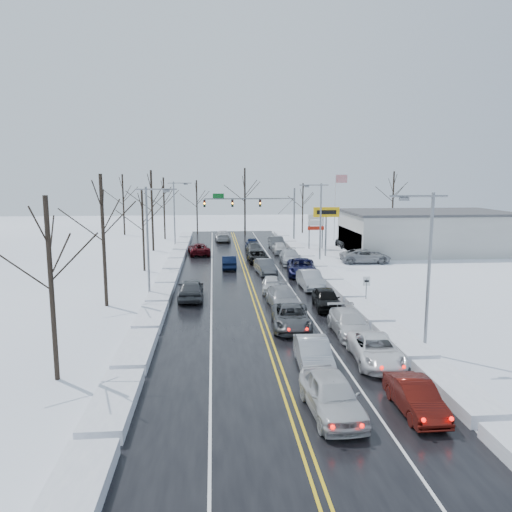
{
  "coord_description": "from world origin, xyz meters",
  "views": [
    {
      "loc": [
        -3.25,
        -43.93,
        9.95
      ],
      "look_at": [
        0.62,
        1.33,
        2.5
      ],
      "focal_mm": 35.0,
      "sensor_mm": 36.0,
      "label": 1
    }
  ],
  "objects": [
    {
      "name": "queued_car_6",
      "position": [
        1.75,
        11.89,
        0.0
      ],
      "size": [
        2.36,
        4.91,
        1.35
      ],
      "primitive_type": "imported",
      "rotation": [
        0.0,
        0.0,
        0.03
      ],
      "color": "black",
      "rests_on": "ground"
    },
    {
      "name": "oncoming_car_1",
      "position": [
        -5.12,
        18.09,
        0.0
      ],
      "size": [
        3.09,
        5.58,
        1.48
      ],
      "primitive_type": "imported",
      "rotation": [
        0.0,
        0.0,
        3.27
      ],
      "color": "#44090E",
      "rests_on": "ground"
    },
    {
      "name": "parked_car_1",
      "position": [
        17.17,
        15.69,
        0.0
      ],
      "size": [
        2.31,
        5.02,
        1.42
      ],
      "primitive_type": "imported",
      "rotation": [
        0.0,
        0.0,
        0.07
      ],
      "color": "gray",
      "rests_on": "ground"
    },
    {
      "name": "tree_far_d",
      "position": [
        12.0,
        40.5,
        5.94
      ],
      "size": [
        3.4,
        3.4,
        8.5
      ],
      "color": "#2D231C",
      "rests_on": "ground"
    },
    {
      "name": "tree_far_c",
      "position": [
        2.0,
        39.0,
        7.68
      ],
      "size": [
        4.4,
        4.4,
        11.0
      ],
      "color": "#2D231C",
      "rests_on": "ground"
    },
    {
      "name": "tree_left_d",
      "position": [
        -11.2,
        22.0,
        7.33
      ],
      "size": [
        4.2,
        4.2,
        10.5
      ],
      "color": "#2D231C",
      "rests_on": "ground"
    },
    {
      "name": "used_vehicles_sign",
      "position": [
        10.5,
        22.0,
        3.32
      ],
      "size": [
        2.2,
        0.22,
        4.65
      ],
      "color": "slate",
      "rests_on": "ground"
    },
    {
      "name": "tree_left_c",
      "position": [
        -10.5,
        8.0,
        5.94
      ],
      "size": [
        3.4,
        3.4,
        8.5
      ],
      "color": "#2D231C",
      "rests_on": "ground"
    },
    {
      "name": "tree_far_e",
      "position": [
        28.0,
        41.0,
        7.33
      ],
      "size": [
        4.2,
        4.2,
        10.5
      ],
      "color": "#2D231C",
      "rests_on": "ground"
    },
    {
      "name": "queued_car_9",
      "position": [
        5.14,
        -24.82,
        0.0
      ],
      "size": [
        1.48,
        4.19,
        1.38
      ],
      "primitive_type": "imported",
      "rotation": [
        0.0,
        0.0,
        0.0
      ],
      "color": "#4E0F0A",
      "rests_on": "ground"
    },
    {
      "name": "speed_limit_sign",
      "position": [
        8.2,
        -8.0,
        1.63
      ],
      "size": [
        0.55,
        0.09,
        2.35
      ],
      "color": "slate",
      "rests_on": "ground"
    },
    {
      "name": "oncoming_car_2",
      "position": [
        -1.9,
        30.71,
        0.0
      ],
      "size": [
        2.49,
        5.64,
        1.61
      ],
      "primitive_type": "imported",
      "rotation": [
        0.0,
        0.0,
        3.18
      ],
      "color": "#BCBBBE",
      "rests_on": "ground"
    },
    {
      "name": "queued_car_11",
      "position": [
        5.17,
        -14.39,
        0.0
      ],
      "size": [
        2.13,
        5.13,
        1.48
      ],
      "primitive_type": "imported",
      "rotation": [
        0.0,
        0.0,
        -0.01
      ],
      "color": "silver",
      "rests_on": "ground"
    },
    {
      "name": "oncoming_car_3",
      "position": [
        -5.14,
        -4.55,
        0.0
      ],
      "size": [
        2.07,
        5.04,
        1.71
      ],
      "primitive_type": "imported",
      "rotation": [
        0.0,
        0.0,
        3.15
      ],
      "color": "#3F4244",
      "rests_on": "ground"
    },
    {
      "name": "tree_left_b",
      "position": [
        -11.5,
        -6.0,
        6.99
      ],
      "size": [
        4.0,
        4.0,
        10.0
      ],
      "color": "#2D231C",
      "rests_on": "ground"
    },
    {
      "name": "dealership_building",
      "position": [
        23.98,
        18.0,
        2.66
      ],
      "size": [
        20.4,
        12.4,
        5.3
      ],
      "color": "beige",
      "rests_on": "ground"
    },
    {
      "name": "tree_left_e",
      "position": [
        -10.8,
        34.0,
        6.64
      ],
      "size": [
        3.8,
        3.8,
        9.5
      ],
      "color": "#2D231C",
      "rests_on": "ground"
    },
    {
      "name": "queued_car_12",
      "position": [
        5.09,
        -8.23,
        0.0
      ],
      "size": [
        2.07,
        4.59,
        1.53
      ],
      "primitive_type": "imported",
      "rotation": [
        0.0,
        0.0,
        -0.06
      ],
      "color": "black",
      "rests_on": "ground"
    },
    {
      "name": "streetlight_ne",
      "position": [
        8.3,
        10.0,
        5.31
      ],
      "size": [
        3.2,
        0.25,
        9.0
      ],
      "color": "slate",
      "rests_on": "ground"
    },
    {
      "name": "streetlight_nw",
      "position": [
        -8.3,
        24.0,
        5.31
      ],
      "size": [
        3.2,
        0.25,
        9.0
      ],
      "color": "slate",
      "rests_on": "ground"
    },
    {
      "name": "queued_car_14",
      "position": [
        5.44,
        4.32,
        0.0
      ],
      "size": [
        3.38,
        6.17,
        1.64
      ],
      "primitive_type": "imported",
      "rotation": [
        0.0,
        0.0,
        -0.12
      ],
      "color": "black",
      "rests_on": "ground"
    },
    {
      "name": "streetlight_sw",
      "position": [
        -8.3,
        -4.0,
        5.31
      ],
      "size": [
        3.2,
        0.25,
        9.0
      ],
      "color": "slate",
      "rests_on": "ground"
    },
    {
      "name": "queued_car_8",
      "position": [
        1.9,
        22.68,
        0.0
      ],
      "size": [
        2.24,
        4.43,
        1.45
      ],
      "primitive_type": "imported",
      "rotation": [
        0.0,
        0.0,
        -0.13
      ],
      "color": "black",
      "rests_on": "ground"
    },
    {
      "name": "queued_car_15",
      "position": [
        5.29,
        10.66,
        0.0
      ],
      "size": [
        2.31,
        5.42,
        1.56
      ],
      "primitive_type": "imported",
      "rotation": [
        0.0,
        0.0,
        -0.02
      ],
      "color": "#B0B2B8",
      "rests_on": "ground"
    },
    {
      "name": "flagpole",
      "position": [
        15.17,
        30.0,
        5.93
      ],
      "size": [
        1.87,
        1.2,
        10.0
      ],
      "color": "silver",
      "rests_on": "ground"
    },
    {
      "name": "tires_plus_sign",
      "position": [
        10.5,
        15.99,
        4.99
      ],
      "size": [
        3.2,
        0.34,
        6.0
      ],
      "color": "slate",
      "rests_on": "ground"
    },
    {
      "name": "tree_far_b",
      "position": [
        -6.0,
        41.0,
        6.29
      ],
      "size": [
        3.6,
        3.6,
        9.0
      ],
      "color": "#2D231C",
      "rests_on": "ground"
    },
    {
      "name": "queued_car_16",
      "position": [
        5.09,
        18.34,
        0.0
      ],
      "size": [
        1.77,
        4.22,
        1.43
      ],
      "primitive_type": "imported",
      "rotation": [
        0.0,
        0.0,
        -0.02
      ],
      "color": "silver",
      "rests_on": "ground"
    },
    {
      "name": "tree_left_a",
      "position": [
        -11.0,
        -20.0,
        6.29
      ],
      "size": [
        3.6,
        3.6,
        9.0
      ],
      "color": "#2D231C",
      "rests_on": "ground"
    },
    {
      "name": "parked_car_2",
      "position": [
        14.82,
        22.68,
        0.0
      ],
      "size": [
        2.03,
        5.02,
        1.71
      ],
      "primitive_type": "imported",
      "rotation": [
        0.0,
        0.0,
        3.14
      ],
      "color": "black",
      "rests_on": "ground"
    },
    {
      "name": "oncoming_car_0",
      "position": [
        -1.66,
        8.42,
        0.0
      ],
      "size": [
        1.49,
        4.28,
        1.41
      ],
      "primitive_type": "imported",
      "rotation": [
        0.0,
        0.0,
        3.14
      ],
      "color": "black",
      "rests_on": "ground"
    },
    {
      "name": "snow_bank_right",
      "position": [
        7.6,
        2.0,
        0.0
      ],
      "size": [
        1.78,
        72.0,
        0.62
      ],
      "primitive_type": "cube",
      "color": "silver",
      "rests_on": "ground"
    },
    {
      "name": "snow_bank_left",
      "position": [
        -7.6,
        2.0,
        0.0
      ],
      "size": [
        1.78,
        72.0,
        0.62
      ],
      "primitive_type": "cube",
      "color": "silver",
      "rests_on": "ground"
    },
    {
      "name": "ground",
      "position": [
        0.0,
        0.0,
        0.0
      ],
      "size": [
        160.0,
        160.0,
        0.0
      ],
      "primitive_type": "plane",
      "color": "white",
      "rests_on": "ground"
    },
    {
      "name": "queued_car_7",
      "position": [
        1.86,
        18.24,
        0.0
      ],
      "size": [
        2.19,
        4.7,
        1.33
      ],
      "primitive_type": "imported",
      "rotation": [
        0.0,
        0.0,
        0.07
      ],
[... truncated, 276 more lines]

